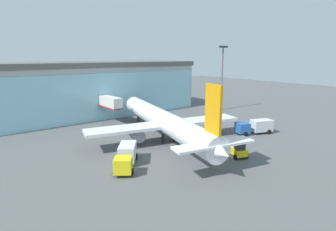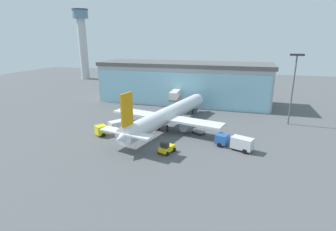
# 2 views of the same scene
# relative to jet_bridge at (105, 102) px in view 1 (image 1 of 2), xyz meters

# --- Properties ---
(ground) EXTENTS (240.00, 240.00, 0.00)m
(ground) POSITION_rel_jet_bridge_xyz_m (0.09, -28.01, -4.58)
(ground) COLOR #545659
(terminal_building) EXTENTS (56.39, 16.41, 13.31)m
(terminal_building) POSITION_rel_jet_bridge_xyz_m (0.09, 9.16, 2.08)
(terminal_building) COLOR #A9A9A9
(terminal_building) RESTS_ON ground
(jet_bridge) EXTENTS (2.78, 12.05, 5.97)m
(jet_bridge) POSITION_rel_jet_bridge_xyz_m (0.00, 0.00, 0.00)
(jet_bridge) COLOR beige
(jet_bridge) RESTS_ON ground
(apron_light_mast) EXTENTS (3.20, 0.40, 17.43)m
(apron_light_mast) POSITION_rel_jet_bridge_xyz_m (31.02, -7.30, 5.85)
(apron_light_mast) COLOR #59595E
(apron_light_mast) RESTS_ON ground
(airplane) EXTENTS (28.11, 38.11, 11.46)m
(airplane) POSITION_rel_jet_bridge_xyz_m (2.55, -19.14, -1.20)
(airplane) COLOR silver
(airplane) RESTS_ON ground
(catering_truck) EXTENTS (6.09, 7.19, 2.65)m
(catering_truck) POSITION_rel_jet_bridge_xyz_m (-8.58, -25.57, -3.11)
(catering_truck) COLOR yellow
(catering_truck) RESTS_ON ground
(fuel_truck) EXTENTS (7.61, 4.63, 2.65)m
(fuel_truck) POSITION_rel_jet_bridge_xyz_m (18.75, -27.03, -3.11)
(fuel_truck) COLOR #2659A5
(fuel_truck) RESTS_ON ground
(baggage_cart) EXTENTS (3.22, 2.79, 1.50)m
(baggage_cart) POSITION_rel_jet_bridge_xyz_m (10.38, -20.59, -4.08)
(baggage_cart) COLOR gray
(baggage_cart) RESTS_ON ground
(pushback_tug) EXTENTS (3.04, 3.62, 2.30)m
(pushback_tug) POSITION_rel_jet_bridge_xyz_m (6.32, -32.56, -3.61)
(pushback_tug) COLOR yellow
(pushback_tug) RESTS_ON ground
(safety_cone_nose) EXTENTS (0.36, 0.36, 0.55)m
(safety_cone_nose) POSITION_rel_jet_bridge_xyz_m (3.04, -25.20, -4.30)
(safety_cone_nose) COLOR orange
(safety_cone_nose) RESTS_ON ground
(safety_cone_wingtip) EXTENTS (0.36, 0.36, 0.55)m
(safety_cone_wingtip) POSITION_rel_jet_bridge_xyz_m (17.15, -22.26, -4.30)
(safety_cone_wingtip) COLOR orange
(safety_cone_wingtip) RESTS_ON ground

